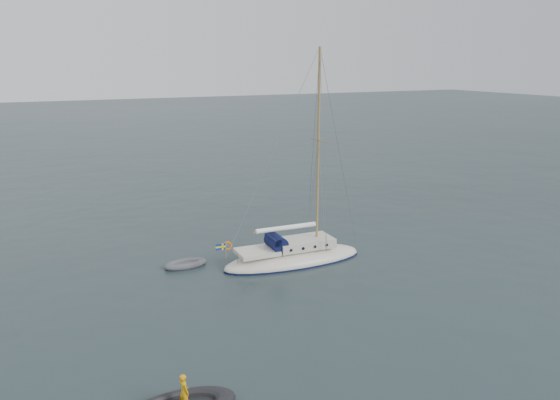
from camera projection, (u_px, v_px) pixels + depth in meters
name	position (u px, v px, depth m)	size (l,w,h in m)	color
ground	(316.00, 260.00, 32.74)	(300.00, 300.00, 0.00)	black
sailboat	(293.00, 247.00, 32.11)	(9.08, 2.72, 12.93)	beige
dinghy	(185.00, 264.00, 31.62)	(2.54, 1.15, 0.36)	#55555A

